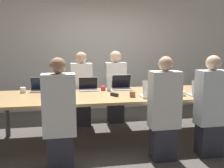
# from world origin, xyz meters

# --- Properties ---
(ground_plane) EXTENTS (24.00, 24.00, 0.00)m
(ground_plane) POSITION_xyz_m (0.00, 0.00, 0.00)
(ground_plane) COLOR #4C4742
(curtain_wall) EXTENTS (12.00, 0.06, 2.80)m
(curtain_wall) POSITION_xyz_m (0.00, 2.09, 1.40)
(curtain_wall) COLOR beige
(curtain_wall) RESTS_ON ground_plane
(conference_table) EXTENTS (4.06, 1.25, 0.76)m
(conference_table) POSITION_xyz_m (0.00, 0.00, 0.71)
(conference_table) COLOR tan
(conference_table) RESTS_ON ground_plane
(laptop_far_left) EXTENTS (0.35, 0.24, 0.25)m
(laptop_far_left) POSITION_xyz_m (-1.27, 0.46, 0.83)
(laptop_far_left) COLOR gray
(laptop_far_left) RESTS_ON conference_table
(cup_far_left) EXTENTS (0.10, 0.10, 0.09)m
(cup_far_left) POSITION_xyz_m (-1.55, 0.37, 0.81)
(cup_far_left) COLOR white
(cup_far_left) RESTS_ON conference_table
(laptop_far_midleft) EXTENTS (0.33, 0.23, 0.23)m
(laptop_far_midleft) POSITION_xyz_m (-0.46, 0.41, 0.83)
(laptop_far_midleft) COLOR #B7B7BC
(laptop_far_midleft) RESTS_ON conference_table
(person_far_midleft) EXTENTS (0.40, 0.24, 1.43)m
(person_far_midleft) POSITION_xyz_m (-0.55, 0.81, 0.69)
(person_far_midleft) COLOR #2D2D38
(person_far_midleft) RESTS_ON ground_plane
(cup_far_midleft) EXTENTS (0.08, 0.08, 0.08)m
(cup_far_midleft) POSITION_xyz_m (-0.20, 0.35, 0.80)
(cup_far_midleft) COLOR red
(cup_far_midleft) RESTS_ON conference_table
(laptop_near_right) EXTENTS (0.31, 0.25, 0.25)m
(laptop_near_right) POSITION_xyz_m (1.21, -0.40, 0.84)
(laptop_near_right) COLOR #B7B7BC
(laptop_near_right) RESTS_ON conference_table
(person_near_right) EXTENTS (0.40, 0.24, 1.42)m
(person_near_right) POSITION_xyz_m (1.14, -0.85, 0.69)
(person_near_right) COLOR #2D2D38
(person_near_right) RESTS_ON ground_plane
(cup_near_right) EXTENTS (0.09, 0.09, 0.08)m
(cup_near_right) POSITION_xyz_m (0.96, -0.34, 0.80)
(cup_near_right) COLOR white
(cup_near_right) RESTS_ON conference_table
(bottle_near_right) EXTENTS (0.08, 0.08, 0.20)m
(bottle_near_right) POSITION_xyz_m (0.92, -0.25, 0.85)
(bottle_near_right) COLOR #ADD1E0
(bottle_near_right) RESTS_ON conference_table
(laptop_far_center) EXTENTS (0.34, 0.27, 0.26)m
(laptop_far_center) POSITION_xyz_m (0.14, 0.40, 0.84)
(laptop_far_center) COLOR #B7B7BC
(laptop_far_center) RESTS_ON conference_table
(person_far_center) EXTENTS (0.40, 0.24, 1.44)m
(person_far_center) POSITION_xyz_m (0.13, 0.91, 0.71)
(person_far_center) COLOR #2D2D38
(person_far_center) RESTS_ON ground_plane
(bottle_far_center) EXTENTS (0.07, 0.07, 0.26)m
(bottle_far_center) POSITION_xyz_m (-0.11, 0.29, 0.87)
(bottle_far_center) COLOR #ADD1E0
(bottle_far_center) RESTS_ON conference_table
(laptop_near_left) EXTENTS (0.31, 0.27, 0.26)m
(laptop_near_left) POSITION_xyz_m (-0.92, -0.43, 0.84)
(laptop_near_left) COLOR gray
(laptop_near_left) RESTS_ON conference_table
(person_near_left) EXTENTS (0.40, 0.24, 1.41)m
(person_near_left) POSITION_xyz_m (-0.92, -0.90, 0.68)
(person_near_left) COLOR #2D2D38
(person_near_left) RESTS_ON ground_plane
(laptop_near_midright) EXTENTS (0.34, 0.27, 0.27)m
(laptop_near_midright) POSITION_xyz_m (0.45, -0.37, 0.84)
(laptop_near_midright) COLOR silver
(laptop_near_midright) RESTS_ON conference_table
(person_near_midright) EXTENTS (0.40, 0.24, 1.41)m
(person_near_midright) POSITION_xyz_m (0.45, -0.85, 0.68)
(person_near_midright) COLOR #2D2D38
(person_near_midright) RESTS_ON ground_plane
(cup_near_midright) EXTENTS (0.09, 0.09, 0.09)m
(cup_near_midright) POSITION_xyz_m (0.16, -0.29, 0.81)
(cup_near_midright) COLOR brown
(cup_near_midright) RESTS_ON conference_table
(stapler) EXTENTS (0.11, 0.15, 0.05)m
(stapler) POSITION_xyz_m (-0.10, -0.18, 0.79)
(stapler) COLOR black
(stapler) RESTS_ON conference_table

